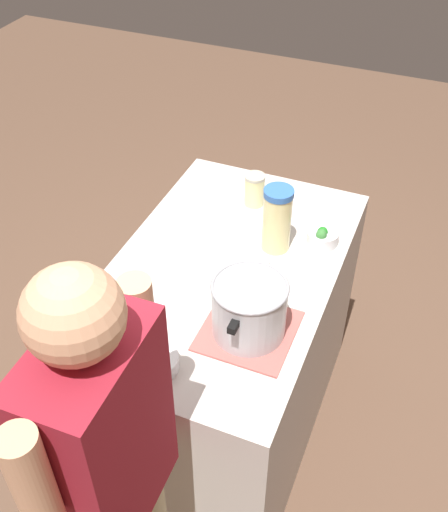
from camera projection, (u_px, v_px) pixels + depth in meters
The scene contains 9 objects.
ground_plane at pixel (224, 420), 2.77m from camera, with size 8.00×8.00×0.00m, color brown.
counter_slab at pixel (224, 353), 2.47m from camera, with size 1.25×0.77×0.94m, color beige.
dish_cloth at pixel (248, 331), 1.93m from camera, with size 0.29×0.29×0.01m, color #AF5B54.
cooking_pot at pixel (249, 308), 1.86m from camera, with size 0.31×0.24×0.19m.
lemonade_pitcher at pixel (277, 219), 2.16m from camera, with size 0.11×0.11×0.25m.
mason_jar at pixel (255, 190), 2.41m from camera, with size 0.08×0.08×0.13m.
broccoli_bowl_front at pixel (322, 237), 2.24m from camera, with size 0.12×0.12×0.08m.
broccoli_bowl_center at pixel (156, 361), 1.80m from camera, with size 0.14×0.14×0.07m.
person_cook at pixel (114, 491), 1.54m from camera, with size 0.50×0.21×1.66m.
Camera 1 is at (1.49, 0.61, 2.38)m, focal length 42.91 mm.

